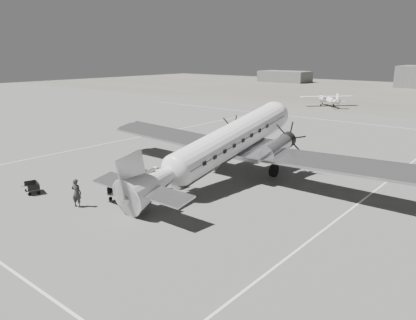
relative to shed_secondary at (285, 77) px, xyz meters
The scene contains 12 objects.
ground 127.49m from the shed_secondary, 64.44° to the right, with size 260.00×260.00×0.00m, color #60605E.
taxi_line_right 133.11m from the shed_secondary, 59.77° to the right, with size 0.15×80.00×0.01m, color silver.
taxi_line_left 111.35m from the shed_secondary, 70.59° to the right, with size 0.15×60.00×0.01m, color silver.
taxi_line_horizon 93.03m from the shed_secondary, 53.75° to the right, with size 90.00×0.15×0.01m, color silver.
shed_secondary is the anchor object (origin of this frame).
dc3_airliner 124.49m from the shed_secondary, 63.04° to the right, with size 30.33×21.05×5.78m, color #A7A7A9, non-canonical shape.
light_plane_left 72.27m from the shed_secondary, 53.95° to the right, with size 10.94×8.88×2.27m, color white, non-canonical shape.
baggage_cart_near 130.84m from the shed_secondary, 65.78° to the right, with size 1.86×1.31×1.05m, color #5D5D5D, non-canonical shape.
baggage_cart_far 131.35m from the shed_secondary, 68.98° to the right, with size 1.45×1.03×0.82m, color #5D5D5D, non-canonical shape.
ground_crew 132.78m from the shed_secondary, 66.82° to the right, with size 0.73×0.48×2.01m, color #292929.
ramp_agent 128.73m from the shed_secondary, 65.36° to the right, with size 0.92×0.71×1.89m, color #B0AFAD.
passenger 127.75m from the shed_secondary, 65.16° to the right, with size 0.90×0.59×1.85m, color #BBBBB9.
Camera 1 is at (20.95, -21.53, 10.25)m, focal length 35.00 mm.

